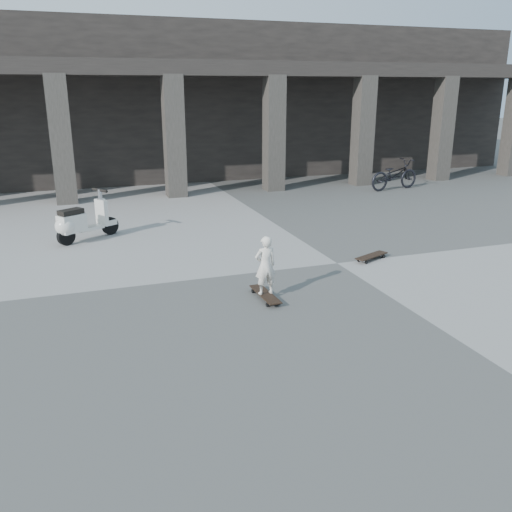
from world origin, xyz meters
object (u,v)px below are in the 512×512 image
object	(u,v)px
longboard	(265,295)
scooter	(77,223)
skateboard_spare	(371,256)
child	(265,265)
bicycle	(394,175)

from	to	relation	value
longboard	scooter	size ratio (longest dim) A/B	0.66
skateboard_spare	scooter	distance (m)	6.96
longboard	child	size ratio (longest dim) A/B	0.95
child	bicycle	bearing A→B (deg)	-135.63
child	bicycle	xyz separation A→B (m)	(8.11, 8.52, -0.08)
bicycle	scooter	bearing A→B (deg)	98.35
longboard	bicycle	size ratio (longest dim) A/B	0.48
bicycle	skateboard_spare	bearing A→B (deg)	134.70
child	longboard	bearing A→B (deg)	24.51
child	bicycle	distance (m)	11.76
longboard	child	world-z (taller)	child
child	bicycle	size ratio (longest dim) A/B	0.51
longboard	scooter	xyz separation A→B (m)	(-3.01, 4.93, 0.40)
skateboard_spare	bicycle	bearing A→B (deg)	30.83
scooter	bicycle	size ratio (longest dim) A/B	0.73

